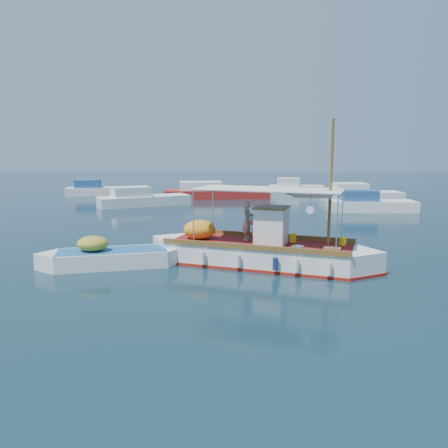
{
  "coord_description": "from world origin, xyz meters",
  "views": [
    {
      "loc": [
        -1.45,
        -17.77,
        4.51
      ],
      "look_at": [
        -1.52,
        0.0,
        1.52
      ],
      "focal_mm": 35.0,
      "sensor_mm": 36.0,
      "label": 1
    }
  ],
  "objects": [
    {
      "name": "ground",
      "position": [
        0.0,
        0.0,
        0.0
      ],
      "size": [
        160.0,
        160.0,
        0.0
      ],
      "primitive_type": "plane",
      "color": "black",
      "rests_on": "ground"
    },
    {
      "name": "fishing_caique",
      "position": [
        -0.15,
        -0.71,
        0.51
      ],
      "size": [
        9.05,
        4.78,
        5.85
      ],
      "rotation": [
        0.0,
        0.0,
        -0.34
      ],
      "color": "white",
      "rests_on": "ground"
    },
    {
      "name": "bg_boat_ne",
      "position": [
        9.36,
        15.02,
        0.49
      ],
      "size": [
        6.52,
        2.47,
        1.8
      ],
      "rotation": [
        0.0,
        0.0,
        -0.04
      ],
      "color": "silver",
      "rests_on": "ground"
    },
    {
      "name": "bg_boat_far_w",
      "position": [
        -14.83,
        26.94,
        0.49
      ],
      "size": [
        6.46,
        3.45,
        1.8
      ],
      "rotation": [
        0.0,
        0.0,
        0.2
      ],
      "color": "silver",
      "rests_on": "ground"
    },
    {
      "name": "bg_boat_e",
      "position": [
        10.82,
        22.27,
        0.49
      ],
      "size": [
        7.23,
        2.79,
        1.8
      ],
      "rotation": [
        0.0,
        0.0,
        0.03
      ],
      "color": "silver",
      "rests_on": "ground"
    },
    {
      "name": "dinghy",
      "position": [
        -5.98,
        -1.02,
        0.3
      ],
      "size": [
        5.69,
        2.55,
        1.42
      ],
      "rotation": [
        0.0,
        0.0,
        0.23
      ],
      "color": "white",
      "rests_on": "ground"
    },
    {
      "name": "bg_boat_n",
      "position": [
        -2.65,
        24.16,
        0.49
      ],
      "size": [
        10.24,
        3.67,
        1.8
      ],
      "rotation": [
        0.0,
        0.0,
        0.09
      ],
      "color": "maroon",
      "rests_on": "ground"
    },
    {
      "name": "bg_boat_nw",
      "position": [
        -8.44,
        18.25,
        0.49
      ],
      "size": [
        7.75,
        5.47,
        1.8
      ],
      "rotation": [
        0.0,
        0.0,
        0.46
      ],
      "color": "silver",
      "rests_on": "ground"
    },
    {
      "name": "bg_boat_far_n",
      "position": [
        6.05,
        29.62,
        0.49
      ],
      "size": [
        6.01,
        2.47,
        1.8
      ],
      "rotation": [
        0.0,
        0.0,
        -0.08
      ],
      "color": "silver",
      "rests_on": "ground"
    }
  ]
}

